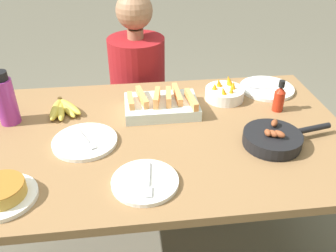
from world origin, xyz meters
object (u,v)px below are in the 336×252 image
at_px(banana_bunch, 63,109).
at_px(frittata_plate_center, 2,193).
at_px(skillet, 273,139).
at_px(person_figure, 139,104).
at_px(melon_tray, 162,105).
at_px(water_bottle, 5,99).
at_px(empty_plate_near_front, 145,182).
at_px(empty_plate_far_left, 85,141).
at_px(fruit_bowl_mango, 225,93).
at_px(empty_plate_far_right, 267,88).
at_px(hot_sauce_bottle, 279,98).

relative_size(banana_bunch, frittata_plate_center, 0.91).
distance_m(skillet, person_figure, 1.00).
relative_size(melon_tray, water_bottle, 1.40).
xyz_separation_m(water_bottle, person_figure, (0.56, 0.54, -0.35)).
bearing_deg(empty_plate_near_front, empty_plate_far_left, 129.58).
bearing_deg(melon_tray, skillet, -37.59).
relative_size(frittata_plate_center, person_figure, 0.19).
bearing_deg(empty_plate_far_left, fruit_bowl_mango, 24.84).
distance_m(melon_tray, empty_plate_far_left, 0.39).
bearing_deg(frittata_plate_center, empty_plate_far_right, 30.09).
relative_size(skillet, person_figure, 0.33).
relative_size(empty_plate_far_left, water_bottle, 1.09).
bearing_deg(empty_plate_near_front, banana_bunch, 122.58).
height_order(melon_tray, frittata_plate_center, melon_tray).
relative_size(empty_plate_far_right, water_bottle, 1.15).
height_order(melon_tray, empty_plate_far_right, melon_tray).
xyz_separation_m(empty_plate_far_left, person_figure, (0.24, 0.73, -0.25)).
bearing_deg(banana_bunch, water_bottle, -164.93).
height_order(empty_plate_far_left, empty_plate_far_right, same).
bearing_deg(hot_sauce_bottle, empty_plate_far_right, 83.01).
xyz_separation_m(skillet, person_figure, (-0.49, 0.83, -0.27)).
distance_m(melon_tray, fruit_bowl_mango, 0.32).
bearing_deg(frittata_plate_center, water_bottle, 100.61).
relative_size(banana_bunch, empty_plate_near_front, 0.87).
bearing_deg(skillet, melon_tray, 130.90).
bearing_deg(empty_plate_far_left, melon_tray, 33.00).
bearing_deg(empty_plate_far_right, melon_tray, -164.74).
height_order(empty_plate_near_front, empty_plate_far_left, same).
xyz_separation_m(melon_tray, skillet, (0.40, -0.31, -0.00)).
height_order(empty_plate_far_left, hot_sauce_bottle, hot_sauce_bottle).
bearing_deg(person_figure, fruit_bowl_mango, -48.06).
height_order(empty_plate_far_right, person_figure, person_figure).
xyz_separation_m(water_bottle, hot_sauce_bottle, (1.17, -0.04, -0.05)).
height_order(fruit_bowl_mango, hot_sauce_bottle, hot_sauce_bottle).
height_order(hot_sauce_bottle, person_figure, person_figure).
distance_m(banana_bunch, melon_tray, 0.44).
bearing_deg(skillet, empty_plate_far_right, 61.04).
bearing_deg(person_figure, frittata_plate_center, -115.06).
distance_m(banana_bunch, empty_plate_far_right, 0.99).
relative_size(fruit_bowl_mango, water_bottle, 0.79).
distance_m(skillet, hot_sauce_bottle, 0.28).
bearing_deg(banana_bunch, fruit_bowl_mango, 2.88).
bearing_deg(skillet, hot_sauce_bottle, 53.47).
distance_m(frittata_plate_center, person_figure, 1.15).
bearing_deg(hot_sauce_bottle, empty_plate_far_left, -169.47).
relative_size(melon_tray, empty_plate_far_right, 1.21).
height_order(water_bottle, hot_sauce_bottle, water_bottle).
relative_size(melon_tray, frittata_plate_center, 1.49).
height_order(empty_plate_near_front, empty_plate_far_right, same).
height_order(banana_bunch, frittata_plate_center, frittata_plate_center).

